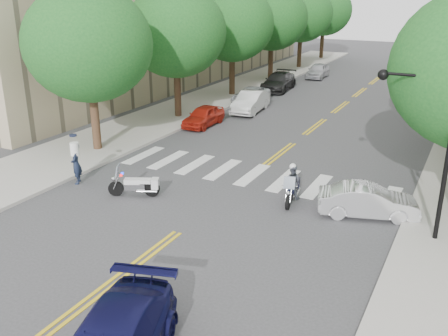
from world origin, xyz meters
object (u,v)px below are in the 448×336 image
Objects in this scene: motorcycle_police at (292,184)px; officer_standing at (76,164)px; motorcycle_parked at (138,185)px; convertible at (368,201)px.

officer_standing is (-9.15, -2.47, 0.17)m from motorcycle_police.
officer_standing is at bearing 5.22° from motorcycle_police.
motorcycle_parked reaches higher than convertible.
motorcycle_parked is 9.22m from convertible.
convertible is (8.89, 2.44, 0.13)m from motorcycle_parked.
officer_standing reaches higher than motorcycle_police.
motorcycle_parked is (-5.86, -2.40, -0.25)m from motorcycle_police.
motorcycle_police is 9.48m from officer_standing.
officer_standing reaches higher than motorcycle_parked.
motorcycle_parked is at bearing 87.57° from convertible.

